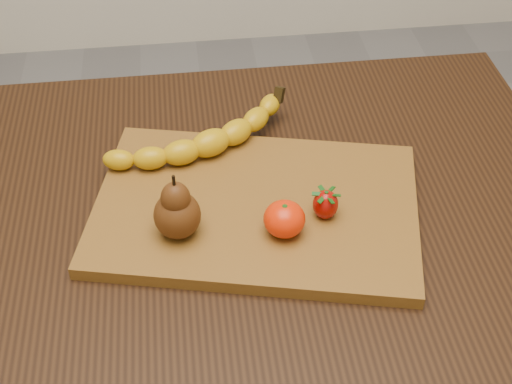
{
  "coord_description": "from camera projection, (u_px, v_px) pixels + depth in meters",
  "views": [
    {
      "loc": [
        -0.07,
        -0.75,
        1.47
      ],
      "look_at": [
        0.02,
        -0.02,
        0.8
      ],
      "focal_mm": 50.0,
      "sensor_mm": 36.0,
      "label": 1
    }
  ],
  "objects": [
    {
      "name": "pear",
      "position": [
        176.0,
        205.0,
        0.92
      ],
      "size": [
        0.08,
        0.08,
        0.1
      ],
      "primitive_type": null,
      "rotation": [
        0.0,
        0.0,
        -0.27
      ],
      "color": "#4F280C",
      "rests_on": "cutting_board"
    },
    {
      "name": "strawberry",
      "position": [
        325.0,
        203.0,
        0.97
      ],
      "size": [
        0.04,
        0.04,
        0.04
      ],
      "primitive_type": null,
      "rotation": [
        0.0,
        0.0,
        -0.22
      ],
      "color": "#9B0A04",
      "rests_on": "cutting_board"
    },
    {
      "name": "banana",
      "position": [
        211.0,
        143.0,
        1.06
      ],
      "size": [
        0.27,
        0.17,
        0.04
      ],
      "primitive_type": null,
      "rotation": [
        0.0,
        0.0,
        0.43
      ],
      "color": "#CD9F09",
      "rests_on": "cutting_board"
    },
    {
      "name": "mandarin",
      "position": [
        284.0,
        219.0,
        0.94
      ],
      "size": [
        0.07,
        0.07,
        0.05
      ],
      "primitive_type": "ellipsoid",
      "rotation": [
        0.0,
        0.0,
        -0.2
      ],
      "color": "red",
      "rests_on": "cutting_board"
    },
    {
      "name": "table",
      "position": [
        241.0,
        248.0,
        1.09
      ],
      "size": [
        1.0,
        0.7,
        0.76
      ],
      "color": "black",
      "rests_on": "ground"
    },
    {
      "name": "cutting_board",
      "position": [
        256.0,
        208.0,
        1.01
      ],
      "size": [
        0.51,
        0.4,
        0.02
      ],
      "primitive_type": "cube",
      "rotation": [
        0.0,
        0.0,
        -0.23
      ],
      "color": "brown",
      "rests_on": "table"
    }
  ]
}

